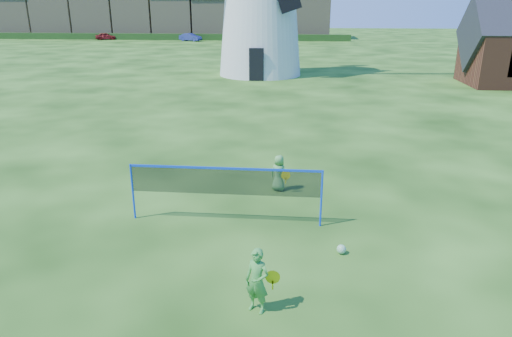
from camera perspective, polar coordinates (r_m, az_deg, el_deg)
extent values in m
plane|color=black|center=(12.10, -1.18, -7.47)|extent=(220.00, 220.00, 0.00)
cube|color=black|center=(35.73, 0.05, 12.65)|extent=(1.10, 0.13, 2.43)
cube|color=black|center=(36.14, 0.16, 19.57)|extent=(0.77, 0.13, 0.99)
cylinder|color=blue|center=(12.82, -14.91, -2.77)|extent=(0.05, 0.05, 1.55)
cylinder|color=blue|center=(12.07, 8.04, -3.69)|extent=(0.05, 0.05, 1.55)
cube|color=black|center=(12.05, -3.83, -1.64)|extent=(5.00, 0.02, 0.70)
cube|color=blue|center=(11.93, -3.87, 0.02)|extent=(5.00, 0.02, 0.06)
imported|color=green|center=(8.85, 0.14, -13.66)|extent=(0.56, 0.48, 1.30)
cylinder|color=yellow|center=(8.99, 2.07, -13.20)|extent=(0.28, 0.02, 0.28)
cube|color=yellow|center=(9.09, 2.06, -14.10)|extent=(0.03, 0.02, 0.20)
imported|color=#58A24E|center=(14.36, 2.83, -0.55)|extent=(0.65, 0.55, 1.14)
cylinder|color=yellow|center=(14.14, 3.68, -0.83)|extent=(0.28, 0.02, 0.28)
cube|color=yellow|center=(14.20, 3.67, -1.48)|extent=(0.03, 0.02, 0.20)
sphere|color=green|center=(11.14, 10.46, -9.74)|extent=(0.22, 0.22, 0.22)
cube|color=#958563|center=(96.61, -26.81, 16.23)|extent=(6.78, 8.00, 6.53)
cube|color=#958563|center=(93.09, -22.92, 16.97)|extent=(7.01, 8.00, 7.36)
cube|color=#958563|center=(90.01, -18.65, 17.30)|extent=(6.83, 8.00, 7.00)
cube|color=#958563|center=(87.50, -14.30, 17.78)|extent=(6.44, 8.00, 7.36)
cube|color=#958563|center=(85.53, -9.75, 17.81)|extent=(6.61, 8.00, 6.64)
cube|color=#958563|center=(84.01, -4.78, 17.85)|extent=(7.10, 8.00, 6.26)
cube|color=#958563|center=(83.02, 0.71, 18.11)|extent=(7.63, 8.00, 6.86)
cube|color=#958563|center=(82.74, 6.33, 17.98)|extent=(7.25, 8.00, 6.84)
cube|color=#193814|center=(80.31, -11.87, 15.57)|extent=(62.00, 0.80, 1.00)
imported|color=maroon|center=(82.84, -17.97, 15.21)|extent=(3.51, 2.22, 1.11)
imported|color=navy|center=(76.91, -8.06, 15.69)|extent=(3.80, 2.38, 1.18)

